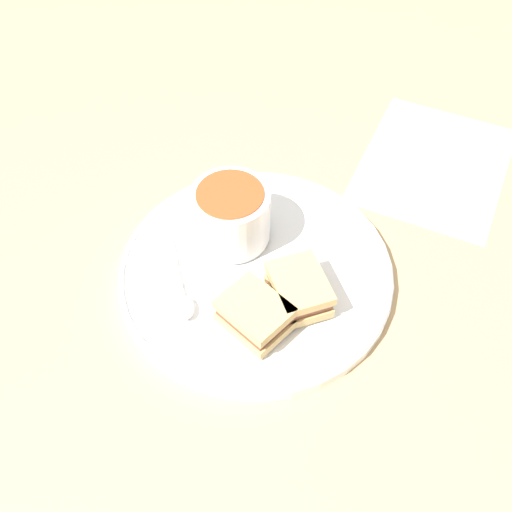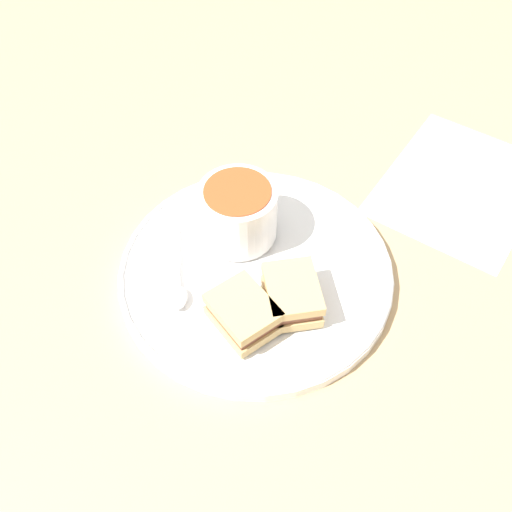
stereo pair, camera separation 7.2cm
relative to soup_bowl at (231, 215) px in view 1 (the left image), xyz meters
name	(u,v)px [view 1 (the left image)]	position (x,y,z in m)	size (l,w,h in m)	color
ground_plane	(256,276)	(-0.06, 0.02, -0.06)	(2.40, 2.40, 0.00)	tan
plate	(256,271)	(-0.06, 0.02, -0.05)	(0.34, 0.34, 0.02)	white
soup_bowl	(231,215)	(0.00, 0.00, 0.00)	(0.10, 0.10, 0.08)	white
spoon	(183,300)	(-0.03, 0.11, -0.03)	(0.11, 0.08, 0.01)	silver
sandwich_half_near	(255,314)	(-0.11, 0.08, -0.02)	(0.08, 0.06, 0.04)	tan
sandwich_half_far	(302,287)	(-0.13, 0.01, -0.02)	(0.09, 0.09, 0.04)	tan
menu_sheet	(434,164)	(-0.11, -0.31, -0.06)	(0.27, 0.30, 0.00)	white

